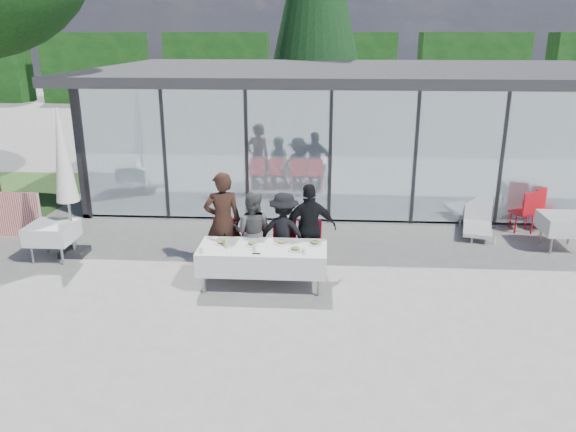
% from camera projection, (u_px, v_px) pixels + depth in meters
% --- Properties ---
extents(ground, '(90.00, 90.00, 0.00)m').
position_uv_depth(ground, '(270.00, 296.00, 9.71)').
color(ground, gray).
rests_on(ground, ground).
extents(pavilion, '(14.80, 8.80, 3.44)m').
position_uv_depth(pavilion, '(362.00, 111.00, 16.67)').
color(pavilion, gray).
rests_on(pavilion, ground).
extents(treeline, '(62.50, 2.00, 4.40)m').
position_uv_depth(treeline, '(280.00, 68.00, 35.71)').
color(treeline, '#113510').
rests_on(treeline, ground).
extents(dining_table, '(2.26, 0.96, 0.75)m').
position_uv_depth(dining_table, '(263.00, 258.00, 9.96)').
color(dining_table, silver).
rests_on(dining_table, ground).
extents(diner_a, '(0.87, 0.87, 1.92)m').
position_uv_depth(diner_a, '(223.00, 222.00, 10.55)').
color(diner_a, black).
rests_on(diner_a, ground).
extents(diner_chair_a, '(0.44, 0.44, 0.97)m').
position_uv_depth(diner_chair_a, '(224.00, 242.00, 10.72)').
color(diner_chair_a, red).
rests_on(diner_chair_a, ground).
extents(diner_b, '(0.85, 0.85, 1.55)m').
position_uv_depth(diner_b, '(252.00, 232.00, 10.57)').
color(diner_b, '#525252').
rests_on(diner_b, ground).
extents(diner_chair_b, '(0.44, 0.44, 0.97)m').
position_uv_depth(diner_chair_b, '(253.00, 243.00, 10.69)').
color(diner_chair_b, red).
rests_on(diner_chair_b, ground).
extents(diner_c, '(1.21, 1.21, 1.54)m').
position_uv_depth(diner_c, '(284.00, 233.00, 10.53)').
color(diner_c, black).
rests_on(diner_c, ground).
extents(diner_chair_c, '(0.44, 0.44, 0.97)m').
position_uv_depth(diner_chair_c, '(284.00, 243.00, 10.65)').
color(diner_chair_c, red).
rests_on(diner_chair_c, ground).
extents(diner_d, '(1.19, 1.19, 1.72)m').
position_uv_depth(diner_d, '(310.00, 229.00, 10.48)').
color(diner_d, black).
rests_on(diner_d, ground).
extents(diner_chair_d, '(0.44, 0.44, 0.97)m').
position_uv_depth(diner_chair_d, '(310.00, 244.00, 10.62)').
color(diner_chair_d, red).
rests_on(diner_chair_d, ground).
extents(plate_a, '(0.26, 0.26, 0.07)m').
position_uv_depth(plate_a, '(222.00, 242.00, 10.02)').
color(plate_a, silver).
rests_on(plate_a, dining_table).
extents(plate_b, '(0.26, 0.26, 0.07)m').
position_uv_depth(plate_b, '(252.00, 244.00, 9.97)').
color(plate_b, silver).
rests_on(plate_b, dining_table).
extents(plate_c, '(0.26, 0.26, 0.07)m').
position_uv_depth(plate_c, '(281.00, 242.00, 10.04)').
color(plate_c, silver).
rests_on(plate_c, dining_table).
extents(plate_d, '(0.26, 0.26, 0.07)m').
position_uv_depth(plate_d, '(315.00, 243.00, 10.00)').
color(plate_d, silver).
rests_on(plate_d, dining_table).
extents(plate_extra, '(0.26, 0.26, 0.07)m').
position_uv_depth(plate_extra, '(295.00, 249.00, 9.72)').
color(plate_extra, silver).
rests_on(plate_extra, dining_table).
extents(juice_bottle, '(0.06, 0.06, 0.15)m').
position_uv_depth(juice_bottle, '(226.00, 243.00, 9.87)').
color(juice_bottle, '#91C050').
rests_on(juice_bottle, dining_table).
extents(drinking_glasses, '(1.83, 0.21, 0.10)m').
position_uv_depth(drinking_glasses, '(253.00, 250.00, 9.63)').
color(drinking_glasses, silver).
rests_on(drinking_glasses, dining_table).
extents(folded_eyeglasses, '(0.14, 0.03, 0.01)m').
position_uv_depth(folded_eyeglasses, '(256.00, 254.00, 9.57)').
color(folded_eyeglasses, black).
rests_on(folded_eyeglasses, dining_table).
extents(spare_table_left, '(0.86, 0.86, 0.74)m').
position_uv_depth(spare_table_left, '(52.00, 233.00, 11.17)').
color(spare_table_left, silver).
rests_on(spare_table_left, ground).
extents(spare_table_right, '(0.86, 0.86, 0.74)m').
position_uv_depth(spare_table_right, '(563.00, 224.00, 11.68)').
color(spare_table_right, silver).
rests_on(spare_table_right, ground).
extents(spare_chair_a, '(0.61, 0.61, 0.97)m').
position_uv_depth(spare_chair_a, '(546.00, 207.00, 12.85)').
color(spare_chair_a, red).
rests_on(spare_chair_a, ground).
extents(spare_chair_b, '(0.60, 0.60, 0.97)m').
position_uv_depth(spare_chair_b, '(526.00, 210.00, 12.68)').
color(spare_chair_b, red).
rests_on(spare_chair_b, ground).
extents(market_umbrella, '(0.50, 0.50, 3.00)m').
position_uv_depth(market_umbrella, '(64.00, 164.00, 10.94)').
color(market_umbrella, black).
rests_on(market_umbrella, ground).
extents(lounger, '(0.90, 1.44, 0.72)m').
position_uv_depth(lounger, '(478.00, 222.00, 12.74)').
color(lounger, silver).
rests_on(lounger, ground).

